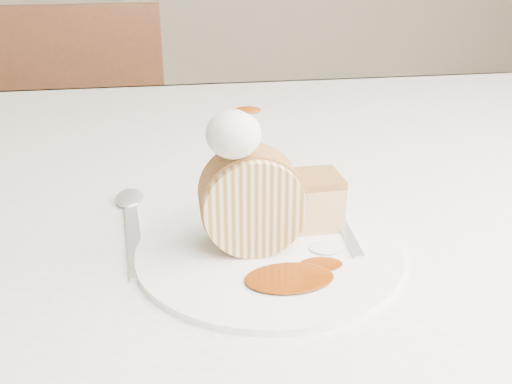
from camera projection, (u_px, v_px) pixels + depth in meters
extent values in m
cube|color=white|center=(275.00, 174.00, 0.74)|extent=(1.40, 0.90, 0.04)
cube|color=white|center=(233.00, 149.00, 1.19)|extent=(1.40, 0.01, 0.28)
cylinder|color=brown|center=(504.00, 249.00, 1.32)|extent=(0.06, 0.06, 0.71)
cube|color=brown|center=(95.00, 164.00, 1.64)|extent=(0.42, 0.42, 0.04)
cube|color=brown|center=(78.00, 99.00, 1.37)|extent=(0.42, 0.05, 0.43)
cylinder|color=brown|center=(160.00, 204.00, 1.91)|extent=(0.04, 0.04, 0.40)
cylinder|color=brown|center=(50.00, 212.00, 1.85)|extent=(0.04, 0.04, 0.40)
cylinder|color=brown|center=(165.00, 256.00, 1.59)|extent=(0.04, 0.04, 0.40)
cylinder|color=brown|center=(31.00, 268.00, 1.53)|extent=(0.04, 0.04, 0.40)
cylinder|color=white|center=(269.00, 251.00, 0.51)|extent=(0.24, 0.24, 0.01)
cylinder|color=beige|center=(252.00, 201.00, 0.50)|extent=(0.09, 0.05, 0.09)
cube|color=#A6703E|center=(311.00, 203.00, 0.54)|extent=(0.05, 0.05, 0.04)
ellipsoid|color=white|center=(233.00, 134.00, 0.46)|extent=(0.05, 0.05, 0.04)
ellipsoid|color=#702B04|center=(247.00, 104.00, 0.46)|extent=(0.02, 0.02, 0.01)
cube|color=silver|center=(346.00, 230.00, 0.54)|extent=(0.03, 0.14, 0.00)
cube|color=silver|center=(134.00, 240.00, 0.53)|extent=(0.04, 0.18, 0.00)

